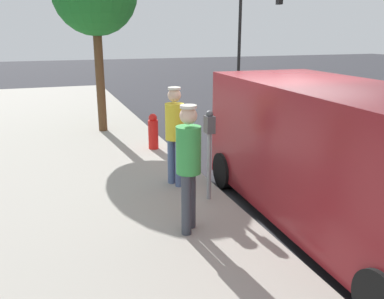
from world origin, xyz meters
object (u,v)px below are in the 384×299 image
Objects in this scene: pedestrian_in_green at (189,161)px; traffic_light_corner at (255,19)px; pedestrian_in_yellow at (175,130)px; fire_hydrant at (153,132)px; parking_meter_near at (209,140)px; parked_van at (340,155)px.

traffic_light_corner is (-8.56, -14.16, 2.32)m from pedestrian_in_green.
fire_hydrant is at bearing -95.27° from pedestrian_in_yellow.
parked_van reaches higher than parking_meter_near.
parked_van is 16.06m from traffic_light_corner.
fire_hydrant is (1.60, -4.66, -0.59)m from parked_van.
traffic_light_corner reaches higher than pedestrian_in_green.
pedestrian_in_green is at bearing 78.40° from pedestrian_in_yellow.
traffic_light_corner is at bearing -128.82° from fire_hydrant.
pedestrian_in_green reaches higher than pedestrian_in_yellow.
traffic_light_corner reaches higher than parking_meter_near.
traffic_light_corner is (-8.19, -12.37, 2.32)m from pedestrian_in_yellow.
pedestrian_in_yellow reaches higher than parking_meter_near.
pedestrian_in_green is at bearing -10.30° from parked_van.
pedestrian_in_green is 2.23m from parked_van.
traffic_light_corner is at bearing -123.50° from pedestrian_in_yellow.
parked_van reaches higher than fire_hydrant.
pedestrian_in_yellow is (0.33, -0.83, 0.01)m from parking_meter_near.
parked_van reaches higher than pedestrian_in_green.
pedestrian_in_yellow is at bearing -101.60° from pedestrian_in_green.
parking_meter_near is 0.84× the size of pedestrian_in_yellow.
traffic_light_corner is (-6.36, -14.56, 2.36)m from parked_van.
fire_hydrant is at bearing -97.94° from pedestrian_in_green.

